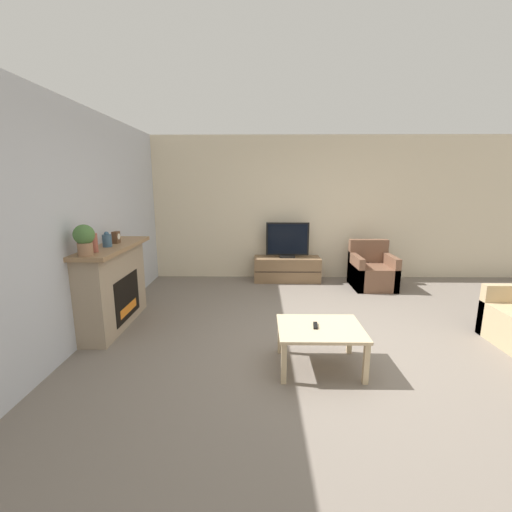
{
  "coord_description": "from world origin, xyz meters",
  "views": [
    {
      "loc": [
        -0.85,
        -3.61,
        1.81
      ],
      "look_at": [
        -0.9,
        0.94,
        0.85
      ],
      "focal_mm": 24.0,
      "sensor_mm": 36.0,
      "label": 1
    }
  ],
  "objects_px": {
    "remote": "(315,326)",
    "potted_plant": "(84,238)",
    "fireplace": "(114,285)",
    "mantel_clock": "(116,237)",
    "mantel_vase_centre_left": "(107,240)",
    "mantel_vase_left": "(93,242)",
    "tv_stand": "(287,269)",
    "tv": "(287,241)",
    "armchair": "(372,272)",
    "coffee_table": "(320,332)"
  },
  "relations": [
    {
      "from": "remote",
      "to": "potted_plant",
      "type": "bearing_deg",
      "value": 178.55
    },
    {
      "from": "fireplace",
      "to": "mantel_clock",
      "type": "height_order",
      "value": "mantel_clock"
    },
    {
      "from": "mantel_vase_centre_left",
      "to": "mantel_vase_left",
      "type": "bearing_deg",
      "value": -90.0
    },
    {
      "from": "tv_stand",
      "to": "tv",
      "type": "xyz_separation_m",
      "value": [
        0.0,
        -0.0,
        0.54
      ]
    },
    {
      "from": "mantel_vase_left",
      "to": "tv",
      "type": "distance_m",
      "value": 3.53
    },
    {
      "from": "potted_plant",
      "to": "armchair",
      "type": "xyz_separation_m",
      "value": [
        3.85,
        2.4,
        -0.98
      ]
    },
    {
      "from": "coffee_table",
      "to": "remote",
      "type": "relative_size",
      "value": 5.41
    },
    {
      "from": "potted_plant",
      "to": "armchair",
      "type": "relative_size",
      "value": 0.41
    },
    {
      "from": "mantel_vase_centre_left",
      "to": "armchair",
      "type": "xyz_separation_m",
      "value": [
        3.85,
        1.87,
        -0.87
      ]
    },
    {
      "from": "fireplace",
      "to": "potted_plant",
      "type": "bearing_deg",
      "value": -88.5
    },
    {
      "from": "fireplace",
      "to": "armchair",
      "type": "xyz_separation_m",
      "value": [
        3.87,
        1.76,
        -0.27
      ]
    },
    {
      "from": "armchair",
      "to": "coffee_table",
      "type": "bearing_deg",
      "value": -116.73
    },
    {
      "from": "tv",
      "to": "mantel_vase_centre_left",
      "type": "bearing_deg",
      "value": -136.47
    },
    {
      "from": "tv",
      "to": "coffee_table",
      "type": "bearing_deg",
      "value": -88.43
    },
    {
      "from": "mantel_vase_left",
      "to": "tv",
      "type": "xyz_separation_m",
      "value": [
        2.37,
        2.58,
        -0.41
      ]
    },
    {
      "from": "mantel_clock",
      "to": "potted_plant",
      "type": "bearing_deg",
      "value": -90.06
    },
    {
      "from": "fireplace",
      "to": "mantel_vase_left",
      "type": "height_order",
      "value": "mantel_vase_left"
    },
    {
      "from": "potted_plant",
      "to": "remote",
      "type": "relative_size",
      "value": 2.16
    },
    {
      "from": "fireplace",
      "to": "tv_stand",
      "type": "distance_m",
      "value": 3.22
    },
    {
      "from": "mantel_vase_centre_left",
      "to": "tv",
      "type": "bearing_deg",
      "value": 43.53
    },
    {
      "from": "mantel_clock",
      "to": "mantel_vase_centre_left",
      "type": "bearing_deg",
      "value": -90.17
    },
    {
      "from": "fireplace",
      "to": "tv_stand",
      "type": "bearing_deg",
      "value": 41.89
    },
    {
      "from": "mantel_clock",
      "to": "tv_stand",
      "type": "xyz_separation_m",
      "value": [
        2.36,
        1.99,
        -0.91
      ]
    },
    {
      "from": "coffee_table",
      "to": "armchair",
      "type": "bearing_deg",
      "value": 63.27
    },
    {
      "from": "tv_stand",
      "to": "tv",
      "type": "relative_size",
      "value": 1.55
    },
    {
      "from": "mantel_vase_centre_left",
      "to": "potted_plant",
      "type": "xyz_separation_m",
      "value": [
        0.0,
        -0.52,
        0.1
      ]
    },
    {
      "from": "mantel_vase_centre_left",
      "to": "tv_stand",
      "type": "bearing_deg",
      "value": 43.55
    },
    {
      "from": "fireplace",
      "to": "mantel_vase_centre_left",
      "type": "distance_m",
      "value": 0.62
    },
    {
      "from": "coffee_table",
      "to": "remote",
      "type": "height_order",
      "value": "remote"
    },
    {
      "from": "potted_plant",
      "to": "tv_stand",
      "type": "bearing_deg",
      "value": 49.54
    },
    {
      "from": "mantel_clock",
      "to": "tv",
      "type": "distance_m",
      "value": 3.11
    },
    {
      "from": "mantel_vase_left",
      "to": "armchair",
      "type": "distance_m",
      "value": 4.53
    },
    {
      "from": "armchair",
      "to": "remote",
      "type": "distance_m",
      "value": 3.12
    },
    {
      "from": "fireplace",
      "to": "armchair",
      "type": "height_order",
      "value": "fireplace"
    },
    {
      "from": "mantel_clock",
      "to": "tv_stand",
      "type": "bearing_deg",
      "value": 40.04
    },
    {
      "from": "tv_stand",
      "to": "potted_plant",
      "type": "bearing_deg",
      "value": -130.46
    },
    {
      "from": "mantel_vase_centre_left",
      "to": "potted_plant",
      "type": "height_order",
      "value": "potted_plant"
    },
    {
      "from": "tv",
      "to": "potted_plant",
      "type": "bearing_deg",
      "value": -130.48
    },
    {
      "from": "tv_stand",
      "to": "mantel_vase_left",
      "type": "bearing_deg",
      "value": -132.45
    },
    {
      "from": "fireplace",
      "to": "tv_stand",
      "type": "height_order",
      "value": "fireplace"
    },
    {
      "from": "tv",
      "to": "remote",
      "type": "height_order",
      "value": "tv"
    },
    {
      "from": "fireplace",
      "to": "tv_stand",
      "type": "relative_size",
      "value": 1.21
    },
    {
      "from": "mantel_clock",
      "to": "tv",
      "type": "xyz_separation_m",
      "value": [
        2.36,
        1.98,
        -0.37
      ]
    },
    {
      "from": "mantel_clock",
      "to": "potted_plant",
      "type": "relative_size",
      "value": 0.45
    },
    {
      "from": "mantel_vase_centre_left",
      "to": "mantel_clock",
      "type": "bearing_deg",
      "value": 89.83
    },
    {
      "from": "mantel_vase_centre_left",
      "to": "armchair",
      "type": "bearing_deg",
      "value": 25.94
    },
    {
      "from": "mantel_vase_left",
      "to": "mantel_vase_centre_left",
      "type": "distance_m",
      "value": 0.34
    },
    {
      "from": "mantel_clock",
      "to": "armchair",
      "type": "bearing_deg",
      "value": 22.7
    },
    {
      "from": "tv",
      "to": "armchair",
      "type": "distance_m",
      "value": 1.61
    },
    {
      "from": "mantel_vase_left",
      "to": "tv",
      "type": "relative_size",
      "value": 0.3
    }
  ]
}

